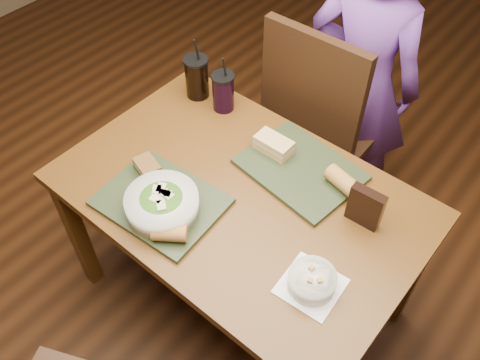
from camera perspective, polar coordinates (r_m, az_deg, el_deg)
name	(u,v)px	position (r m, az deg, el deg)	size (l,w,h in m)	color
ground	(240,295)	(2.45, 0.00, -12.75)	(6.00, 6.00, 0.00)	#381C0B
dining_table	(240,208)	(1.90, 0.00, -3.20)	(1.30, 0.85, 0.75)	#543110
chair_far	(321,117)	(2.35, 9.05, 7.00)	(0.48, 0.48, 1.09)	black
diner	(360,83)	(2.37, 13.36, 10.56)	(0.53, 0.35, 1.46)	#63338D
tray_near	(161,202)	(1.81, -8.87, -2.42)	(0.42, 0.32, 0.02)	#242E19
tray_far	(300,169)	(1.90, 6.76, 1.20)	(0.42, 0.32, 0.02)	#242E19
salad_bowl	(162,203)	(1.74, -8.74, -2.59)	(0.25, 0.25, 0.08)	silver
soup_bowl	(312,281)	(1.60, 8.08, -11.14)	(0.19, 0.19, 0.07)	white
sandwich_near	(147,167)	(1.88, -10.37, 1.42)	(0.12, 0.09, 0.05)	#593819
sandwich_far	(274,145)	(1.93, 3.80, 3.96)	(0.14, 0.08, 0.06)	tan
baguette_near	(169,233)	(1.68, -7.93, -5.91)	(0.06, 0.06, 0.11)	#AD7533
baguette_far	(342,181)	(1.83, 11.42, -0.09)	(0.06, 0.06, 0.13)	#AD7533
cup_cola	(197,77)	(2.17, -4.87, 11.45)	(0.10, 0.10, 0.28)	black
cup_berry	(223,92)	(2.10, -1.89, 9.88)	(0.09, 0.09, 0.26)	black
chip_bag	(365,207)	(1.74, 13.90, -2.97)	(0.12, 0.04, 0.15)	black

